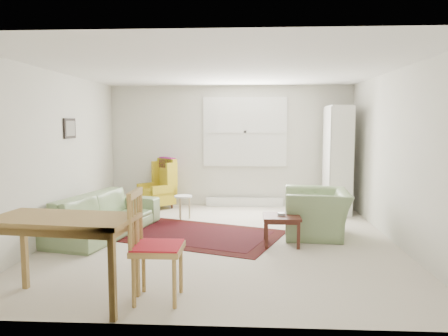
# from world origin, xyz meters

# --- Properties ---
(room) EXTENTS (5.04, 5.54, 2.51)m
(room) POSITION_xyz_m (0.02, 0.21, 1.26)
(room) COLOR beige
(room) RESTS_ON ground
(rug) EXTENTS (2.96, 2.42, 0.03)m
(rug) POSITION_xyz_m (-0.45, 0.28, 0.01)
(rug) COLOR black
(rug) RESTS_ON ground
(sofa) EXTENTS (1.34, 2.30, 0.87)m
(sofa) POSITION_xyz_m (-1.85, 0.24, 0.44)
(sofa) COLOR #769060
(sofa) RESTS_ON ground
(armchair) EXTENTS (1.03, 1.16, 0.85)m
(armchair) POSITION_xyz_m (1.43, 0.37, 0.43)
(armchair) COLOR #769060
(armchair) RESTS_ON ground
(wingback_chair) EXTENTS (0.86, 0.86, 1.03)m
(wingback_chair) POSITION_xyz_m (-1.49, 2.35, 0.52)
(wingback_chair) COLOR gold
(wingback_chair) RESTS_ON ground
(coffee_table) EXTENTS (0.53, 0.53, 0.43)m
(coffee_table) POSITION_xyz_m (0.85, -0.18, 0.22)
(coffee_table) COLOR #431C14
(coffee_table) RESTS_ON ground
(stool) EXTENTS (0.38, 0.38, 0.43)m
(stool) POSITION_xyz_m (-0.80, 1.41, 0.22)
(stool) COLOR white
(stool) RESTS_ON ground
(cabinet) EXTENTS (0.43, 0.83, 2.06)m
(cabinet) POSITION_xyz_m (2.09, 2.12, 1.03)
(cabinet) COLOR silver
(cabinet) RESTS_ON ground
(desk) EXTENTS (1.42, 0.83, 0.85)m
(desk) POSITION_xyz_m (-1.39, -2.35, 0.43)
(desk) COLOR #A58142
(desk) RESTS_ON ground
(desk_chair) EXTENTS (0.48, 0.48, 1.09)m
(desk_chair) POSITION_xyz_m (-0.51, -2.22, 0.55)
(desk_chair) COLOR #A58142
(desk_chair) RESTS_ON ground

